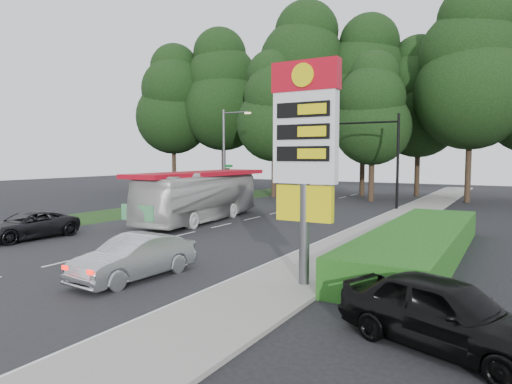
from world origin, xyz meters
The scene contains 22 objects.
ground centered at (0.00, 0.00, 0.00)m, with size 120.00×120.00×0.00m, color black.
road_surface centered at (0.00, 12.00, 0.01)m, with size 14.00×80.00×0.02m, color black.
sidewalk_right centered at (8.50, 12.00, 0.06)m, with size 3.00×80.00×0.12m, color gray.
grass_verge_left centered at (-9.50, 18.00, 0.01)m, with size 5.00×50.00×0.02m, color #193814.
hedge centered at (11.50, 8.00, 0.60)m, with size 3.00×14.00×1.20m, color #195416.
gas_station_pylon centered at (9.20, 1.99, 4.45)m, with size 2.10×0.45×6.85m.
traffic_signal_mast centered at (5.68, 24.00, 4.67)m, with size 6.10×0.35×7.20m.
streetlight_signs centered at (-6.99, 22.01, 4.44)m, with size 2.75×0.98×8.00m.
monument centered at (-2.00, 30.00, 5.10)m, with size 3.00×3.00×10.05m.
tree_far_west centered at (-22.00, 33.00, 10.68)m, with size 8.96×8.96×17.60m.
tree_west_mid centered at (-16.00, 35.00, 11.69)m, with size 9.80×9.80×19.25m.
tree_west_near centered at (-10.00, 37.00, 10.02)m, with size 8.40×8.40×16.50m.
tree_center_left centered at (-5.00, 33.00, 12.02)m, with size 10.08×10.08×19.80m.
tree_center_right centered at (1.00, 35.00, 11.02)m, with size 9.24×9.24×18.15m.
tree_east_near centered at (6.00, 37.00, 9.68)m, with size 8.12×8.12×15.95m.
tree_east_mid centered at (11.00, 33.00, 11.35)m, with size 9.52×9.52×18.70m.
tree_monument_left centered at (-6.00, 29.00, 8.68)m, with size 7.28×7.28×14.30m.
tree_monument_right centered at (3.50, 29.50, 8.01)m, with size 6.72×6.72×13.20m.
transit_bus centered at (-2.21, 11.96, 1.54)m, with size 2.59×11.06×3.08m, color beige.
sedan_silver centered at (4.00, 0.08, 0.72)m, with size 1.52×4.37×1.44m, color #AEB1B6.
suv_charcoal centered at (-5.82, 2.80, 0.66)m, with size 2.20×4.78×1.33m, color black.
parked_car_black centered at (13.58, -0.71, 0.78)m, with size 1.83×4.55×1.55m, color black.
Camera 1 is at (14.78, -10.66, 4.02)m, focal length 32.00 mm.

